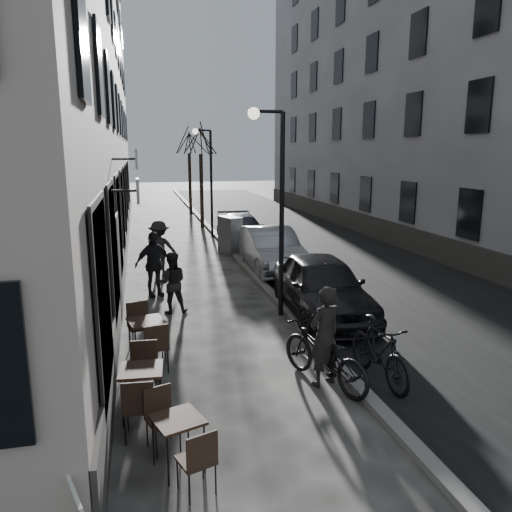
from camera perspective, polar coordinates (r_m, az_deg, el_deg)
name	(u,v)px	position (r m, az deg, el deg)	size (l,w,h in m)	color
ground	(398,449)	(7.79, 15.94, -20.49)	(120.00, 120.00, 0.00)	#343330
road	(301,240)	(23.21, 5.16, 1.78)	(7.30, 60.00, 0.00)	black
kerb	(223,243)	(22.33, -3.77, 1.55)	(0.25, 60.00, 0.12)	gray
building_left	(64,50)	(22.65, -21.14, 21.15)	(4.00, 35.00, 16.00)	#AFA093
building_right	(416,65)	(25.93, 17.87, 20.11)	(4.00, 35.00, 16.00)	slate
streetlamp_near	(275,191)	(12.14, 2.20, 7.47)	(0.90, 0.28, 5.09)	black
streetlamp_far	(207,171)	(23.90, -5.57, 9.69)	(0.90, 0.28, 5.09)	black
tree_near	(200,139)	(26.87, -6.37, 13.14)	(2.40, 2.40, 5.70)	black
tree_far	(189,141)	(32.83, -7.68, 12.90)	(2.40, 2.40, 5.70)	black
bistro_set_a	(178,438)	(7.00, -8.87, -19.88)	(0.86, 1.52, 0.87)	black
bistro_set_b	(142,387)	(8.25, -12.92, -14.43)	(0.71, 1.65, 0.96)	black
bistro_set_c	(147,336)	(10.28, -12.37, -8.88)	(0.80, 1.71, 0.98)	black
utility_cabinet	(230,236)	(19.97, -2.98, 2.34)	(0.56, 1.02, 1.52)	#5B5A5D
bicycle	(324,355)	(9.11, 7.75, -11.16)	(0.74, 2.12, 1.11)	black
cyclist_rider	(324,336)	(8.98, 7.82, -9.08)	(0.66, 0.44, 1.82)	black
pedestrian_near	(172,283)	(12.97, -9.60, -3.01)	(0.77, 0.60, 1.59)	black
pedestrian_mid	(159,249)	(16.78, -10.98, 0.83)	(1.19, 0.69, 1.85)	black
pedestrian_far	(153,264)	(14.47, -11.65, -0.92)	(1.10, 0.46, 1.88)	black
car_near	(322,286)	(12.66, 7.57, -3.43)	(1.82, 4.52, 1.54)	black
car_mid	(271,249)	(17.31, 1.71, 0.77)	(1.57, 4.50, 1.48)	#999CA1
car_far	(242,230)	(22.10, -1.62, 3.00)	(1.81, 4.45, 1.29)	#363740
moped	(379,352)	(9.38, 13.89, -10.56)	(0.55, 1.93, 1.16)	black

